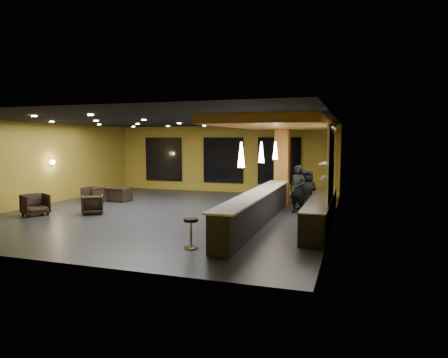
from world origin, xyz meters
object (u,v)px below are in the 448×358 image
(pendant_0, at_px, (241,155))
(armchair_a, at_px, (35,205))
(pendant_2, at_px, (275,150))
(armchair_b, at_px, (92,204))
(column, at_px, (282,163))
(staff_a, at_px, (298,189))
(pendant_1, at_px, (261,152))
(bar_stool_0, at_px, (191,229))
(bar_stool_2, at_px, (224,215))
(bar_stool_5, at_px, (254,198))
(bar_stool_6, at_px, (261,194))
(staff_b, at_px, (306,191))
(armchair_d, at_px, (119,194))
(bar_counter, at_px, (257,209))
(bar_stool_1, at_px, (211,221))
(staff_c, at_px, (308,191))
(bar_stool_4, at_px, (247,202))
(bar_stool_3, at_px, (234,207))
(prep_counter, at_px, (321,212))
(armchair_c, at_px, (93,195))

(pendant_0, height_order, armchair_a, pendant_0)
(pendant_2, bearing_deg, armchair_b, -153.29)
(column, bearing_deg, staff_a, -66.02)
(pendant_1, xyz_separation_m, armchair_a, (-8.12, -1.56, -1.96))
(staff_a, bearing_deg, column, 137.78)
(bar_stool_0, xyz_separation_m, bar_stool_2, (0.12, 2.35, -0.03))
(bar_stool_5, relative_size, bar_stool_6, 0.97)
(staff_a, distance_m, staff_b, 0.72)
(armchair_a, relative_size, armchair_d, 0.88)
(bar_counter, distance_m, bar_stool_6, 3.59)
(pendant_2, relative_size, staff_b, 0.44)
(armchair_b, xyz_separation_m, bar_stool_1, (5.45, -1.95, 0.11))
(pendant_1, height_order, armchair_d, pendant_1)
(pendant_0, bearing_deg, staff_b, 76.20)
(armchair_a, height_order, bar_stool_2, armchair_a)
(column, bearing_deg, staff_c, -53.30)
(staff_a, relative_size, staff_b, 1.15)
(bar_stool_5, bearing_deg, pendant_0, -80.93)
(staff_c, bearing_deg, bar_stool_4, -135.57)
(staff_c, xyz_separation_m, bar_stool_5, (-2.02, -0.47, -0.31))
(bar_stool_2, xyz_separation_m, bar_stool_5, (0.10, 3.47, 0.03))
(bar_stool_2, distance_m, bar_stool_4, 2.38)
(pendant_0, bearing_deg, pendant_2, 90.00)
(column, relative_size, bar_stool_5, 4.54)
(staff_b, relative_size, bar_stool_3, 2.06)
(staff_a, bearing_deg, prep_counter, -37.83)
(bar_counter, relative_size, bar_stool_2, 11.05)
(bar_counter, distance_m, pendant_0, 2.72)
(bar_counter, relative_size, bar_stool_4, 10.28)
(staff_a, distance_m, bar_stool_6, 2.10)
(prep_counter, relative_size, bar_stool_6, 7.58)
(prep_counter, height_order, bar_stool_3, prep_counter)
(bar_stool_4, relative_size, bar_stool_6, 0.98)
(prep_counter, xyz_separation_m, column, (-2.00, 4.10, 1.32))
(bar_counter, distance_m, armchair_d, 7.66)
(armchair_c, relative_size, bar_stool_4, 0.99)
(staff_a, xyz_separation_m, armchair_d, (-8.10, 0.50, -0.59))
(pendant_0, relative_size, bar_stool_6, 0.88)
(bar_counter, relative_size, armchair_c, 10.40)
(armchair_c, height_order, bar_stool_1, bar_stool_1)
(pendant_2, distance_m, bar_stool_1, 5.52)
(bar_stool_1, height_order, bar_stool_5, bar_stool_5)
(prep_counter, distance_m, armchair_c, 10.13)
(staff_a, height_order, bar_stool_1, staff_a)
(bar_stool_0, xyz_separation_m, bar_stool_6, (0.22, 6.99, 0.01))
(staff_c, height_order, bar_stool_1, staff_c)
(bar_stool_0, relative_size, bar_stool_5, 1.00)
(staff_c, relative_size, bar_stool_3, 2.10)
(bar_stool_0, relative_size, bar_stool_2, 1.07)
(bar_stool_6, bearing_deg, pendant_0, -82.84)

